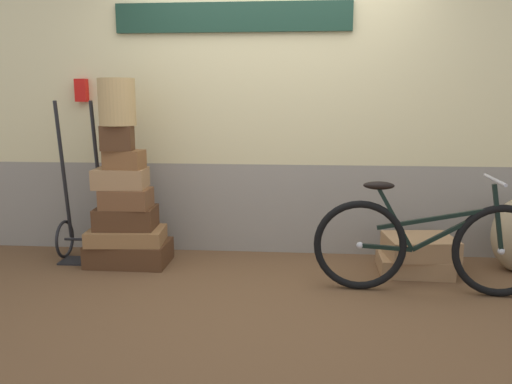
% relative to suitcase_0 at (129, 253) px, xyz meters
% --- Properties ---
extents(ground, '(9.72, 5.20, 0.06)m').
position_rel_suitcase_0_xyz_m(ground, '(1.22, -0.32, -0.12)').
color(ground, brown).
extents(station_building, '(7.72, 0.74, 3.01)m').
position_rel_suitcase_0_xyz_m(station_building, '(1.23, 0.53, 1.41)').
color(station_building, gray).
rests_on(station_building, ground).
extents(suitcase_0, '(0.68, 0.42, 0.19)m').
position_rel_suitcase_0_xyz_m(suitcase_0, '(0.00, 0.00, 0.00)').
color(suitcase_0, '#4C2D19').
rests_on(suitcase_0, ground).
extents(suitcase_1, '(0.65, 0.43, 0.12)m').
position_rel_suitcase_0_xyz_m(suitcase_1, '(-0.01, -0.02, 0.16)').
color(suitcase_1, olive).
rests_on(suitcase_1, suitcase_0).
extents(suitcase_2, '(0.51, 0.36, 0.18)m').
position_rel_suitcase_0_xyz_m(suitcase_2, '(-0.01, 0.01, 0.31)').
color(suitcase_2, '#4C2D19').
rests_on(suitcase_2, suitcase_1).
extents(suitcase_3, '(0.40, 0.27, 0.16)m').
position_rel_suitcase_0_xyz_m(suitcase_3, '(0.01, -0.02, 0.48)').
color(suitcase_3, brown).
rests_on(suitcase_3, suitcase_2).
extents(suitcase_4, '(0.44, 0.32, 0.16)m').
position_rel_suitcase_0_xyz_m(suitcase_4, '(-0.05, 0.02, 0.64)').
color(suitcase_4, '#9E754C').
rests_on(suitcase_4, suitcase_3).
extents(suitcase_5, '(0.33, 0.23, 0.16)m').
position_rel_suitcase_0_xyz_m(suitcase_5, '(-0.00, -0.00, 0.80)').
color(suitcase_5, brown).
rests_on(suitcase_5, suitcase_4).
extents(suitcase_6, '(0.27, 0.19, 0.20)m').
position_rel_suitcase_0_xyz_m(suitcase_6, '(-0.04, -0.03, 0.98)').
color(suitcase_6, '#4C2D19').
rests_on(suitcase_6, suitcase_5).
extents(suitcase_7, '(0.57, 0.48, 0.14)m').
position_rel_suitcase_0_xyz_m(suitcase_7, '(2.38, -0.01, -0.02)').
color(suitcase_7, '#9E754C').
rests_on(suitcase_7, ground).
extents(suitcase_8, '(0.57, 0.48, 0.16)m').
position_rel_suitcase_0_xyz_m(suitcase_8, '(2.41, -0.03, 0.13)').
color(suitcase_8, '#9E754C').
rests_on(suitcase_8, suitcase_7).
extents(wicker_basket, '(0.30, 0.30, 0.38)m').
position_rel_suitcase_0_xyz_m(wicker_basket, '(-0.04, -0.01, 1.27)').
color(wicker_basket, tan).
rests_on(wicker_basket, suitcase_6).
extents(luggage_trolley, '(0.39, 0.39, 1.38)m').
position_rel_suitcase_0_xyz_m(luggage_trolley, '(-0.44, 0.11, 0.21)').
color(luggage_trolley, black).
rests_on(luggage_trolley, ground).
extents(bicycle, '(1.65, 0.46, 0.85)m').
position_rel_suitcase_0_xyz_m(bicycle, '(2.37, -0.46, 0.26)').
color(bicycle, black).
rests_on(bicycle, ground).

